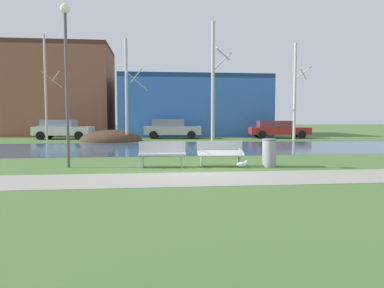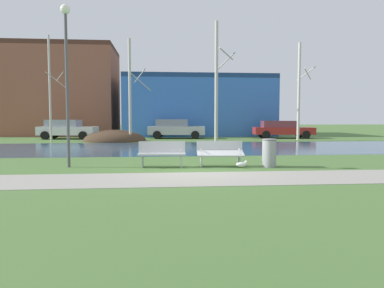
% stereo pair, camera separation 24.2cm
% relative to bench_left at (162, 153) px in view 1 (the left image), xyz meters
% --- Properties ---
extents(ground_plane, '(120.00, 120.00, 0.00)m').
position_rel_bench_left_xyz_m(ground_plane, '(1.00, 9.13, -0.47)').
color(ground_plane, '#476B33').
extents(paved_path_strip, '(60.00, 2.34, 0.01)m').
position_rel_bench_left_xyz_m(paved_path_strip, '(1.00, -2.55, -0.47)').
color(paved_path_strip, gray).
rests_on(paved_path_strip, ground).
extents(river_band, '(80.00, 8.72, 0.01)m').
position_rel_bench_left_xyz_m(river_band, '(1.00, 7.69, -0.47)').
color(river_band, '#33516B').
rests_on(river_band, ground).
extents(soil_mound, '(4.40, 3.44, 1.63)m').
position_rel_bench_left_xyz_m(soil_mound, '(-3.15, 13.74, -0.47)').
color(soil_mound, '#423021').
rests_on(soil_mound, ground).
extents(bench_left, '(1.62, 0.64, 0.87)m').
position_rel_bench_left_xyz_m(bench_left, '(0.00, 0.00, 0.00)').
color(bench_left, '#B2B5B7').
rests_on(bench_left, ground).
extents(bench_right, '(1.62, 0.63, 0.87)m').
position_rel_bench_left_xyz_m(bench_right, '(2.01, 0.00, 0.00)').
color(bench_right, '#B2B5B7').
rests_on(bench_right, ground).
extents(trash_bin, '(0.50, 0.50, 0.96)m').
position_rel_bench_left_xyz_m(trash_bin, '(3.65, -0.30, 0.02)').
color(trash_bin, gray).
rests_on(trash_bin, ground).
extents(seagull, '(0.42, 0.16, 0.25)m').
position_rel_bench_left_xyz_m(seagull, '(2.66, -0.52, -0.34)').
color(seagull, white).
rests_on(seagull, ground).
extents(streetlamp, '(0.32, 0.32, 5.41)m').
position_rel_bench_left_xyz_m(streetlamp, '(-3.14, 0.23, 3.13)').
color(streetlamp, '#4C4C51').
rests_on(streetlamp, ground).
extents(birch_far_left, '(1.22, 2.13, 7.27)m').
position_rel_bench_left_xyz_m(birch_far_left, '(-7.44, 13.68, 3.20)').
color(birch_far_left, '#BCB7A8').
rests_on(birch_far_left, ground).
extents(birch_left, '(1.52, 2.49, 6.97)m').
position_rel_bench_left_xyz_m(birch_left, '(-1.95, 12.86, 3.06)').
color(birch_left, '#BCB7A8').
rests_on(birch_left, ground).
extents(birch_center_left, '(1.47, 2.50, 8.37)m').
position_rel_bench_left_xyz_m(birch_center_left, '(4.03, 13.38, 3.80)').
color(birch_center_left, '#BCB7A8').
rests_on(birch_center_left, ground).
extents(birch_center, '(1.32, 2.05, 7.09)m').
position_rel_bench_left_xyz_m(birch_center, '(10.21, 13.82, 3.14)').
color(birch_center, beige).
rests_on(birch_center, ground).
extents(parked_van_nearest_white, '(4.52, 2.42, 1.50)m').
position_rel_bench_left_xyz_m(parked_van_nearest_white, '(-7.17, 16.90, 0.32)').
color(parked_van_nearest_white, silver).
rests_on(parked_van_nearest_white, ground).
extents(parked_sedan_second_silver, '(4.61, 2.37, 1.52)m').
position_rel_bench_left_xyz_m(parked_sedan_second_silver, '(1.27, 16.81, 0.33)').
color(parked_sedan_second_silver, '#B2B5BC').
rests_on(parked_sedan_second_silver, ground).
extents(parked_hatch_third_red, '(4.89, 2.45, 1.41)m').
position_rel_bench_left_xyz_m(parked_hatch_third_red, '(9.83, 16.36, 0.28)').
color(parked_hatch_third_red, maroon).
rests_on(parked_hatch_third_red, ground).
extents(building_brick_low, '(10.90, 7.63, 8.30)m').
position_rel_bench_left_xyz_m(building_brick_low, '(-9.60, 24.02, 3.68)').
color(building_brick_low, brown).
rests_on(building_brick_low, ground).
extents(building_blue_store, '(13.49, 9.34, 5.46)m').
position_rel_bench_left_xyz_m(building_blue_store, '(3.60, 23.27, 2.26)').
color(building_blue_store, '#3870C6').
rests_on(building_blue_store, ground).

